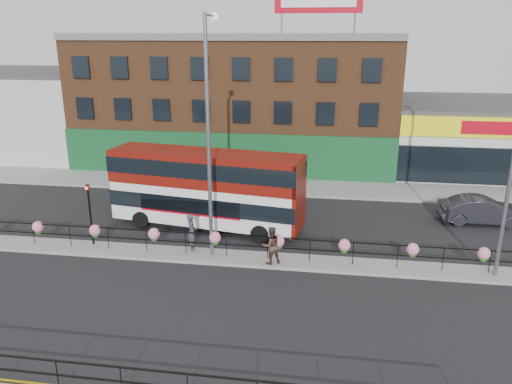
# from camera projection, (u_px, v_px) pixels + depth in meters

# --- Properties ---
(ground) EXTENTS (120.00, 120.00, 0.00)m
(ground) POSITION_uv_depth(u_px,v_px,m) (247.00, 260.00, 23.97)
(ground) COLOR black
(ground) RESTS_ON ground
(north_pavement) EXTENTS (60.00, 4.00, 0.15)m
(north_pavement) POSITION_uv_depth(u_px,v_px,m) (275.00, 186.00, 35.25)
(north_pavement) COLOR gray
(north_pavement) RESTS_ON ground
(median) EXTENTS (60.00, 1.60, 0.15)m
(median) POSITION_uv_depth(u_px,v_px,m) (247.00, 259.00, 23.95)
(median) COLOR gray
(median) RESTS_ON ground
(brick_building) EXTENTS (25.00, 12.21, 10.30)m
(brick_building) POSITION_uv_depth(u_px,v_px,m) (239.00, 99.00, 41.77)
(brick_building) COLOR brown
(brick_building) RESTS_ON ground
(supermarket) EXTENTS (15.00, 12.25, 5.30)m
(supermarket) POSITION_uv_depth(u_px,v_px,m) (486.00, 135.00, 39.63)
(supermarket) COLOR silver
(supermarket) RESTS_ON ground
(warehouse_west) EXTENTS (15.50, 12.00, 7.30)m
(warehouse_west) POSITION_uv_depth(u_px,v_px,m) (19.00, 111.00, 45.13)
(warehouse_west) COLOR #B7B8B3
(warehouse_west) RESTS_ON ground
(median_railing) EXTENTS (30.04, 0.56, 1.23)m
(median_railing) POSITION_uv_depth(u_px,v_px,m) (247.00, 240.00, 23.66)
(median_railing) COLOR black
(median_railing) RESTS_ON median
(south_railing) EXTENTS (20.04, 0.05, 1.12)m
(south_railing) POSITION_uv_depth(u_px,v_px,m) (121.00, 376.00, 14.46)
(south_railing) COLOR black
(south_railing) RESTS_ON south_pavement
(double_decker_bus) EXTENTS (10.95, 4.15, 4.32)m
(double_decker_bus) POSITION_uv_depth(u_px,v_px,m) (207.00, 182.00, 27.23)
(double_decker_bus) COLOR white
(double_decker_bus) RESTS_ON ground
(car) EXTENTS (2.02, 4.83, 1.55)m
(car) POSITION_uv_depth(u_px,v_px,m) (482.00, 210.00, 28.42)
(car) COLOR #292931
(car) RESTS_ON ground
(pedestrian_a) EXTENTS (1.01, 0.94, 1.89)m
(pedestrian_a) POSITION_uv_depth(u_px,v_px,m) (192.00, 232.00, 24.50)
(pedestrian_a) COLOR #33343E
(pedestrian_a) RESTS_ON median
(pedestrian_b) EXTENTS (1.42, 1.38, 1.81)m
(pedestrian_b) POSITION_uv_depth(u_px,v_px,m) (271.00, 245.00, 23.07)
(pedestrian_b) COLOR #452F27
(pedestrian_b) RESTS_ON median
(lamp_column_west) EXTENTS (0.40, 1.96, 11.16)m
(lamp_column_west) POSITION_uv_depth(u_px,v_px,m) (209.00, 118.00, 22.52)
(lamp_column_west) COLOR slate
(lamp_column_west) RESTS_ON median
(traffic_light_median) EXTENTS (0.15, 0.28, 3.65)m
(traffic_light_median) POSITION_uv_depth(u_px,v_px,m) (89.00, 201.00, 24.73)
(traffic_light_median) COLOR black
(traffic_light_median) RESTS_ON median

